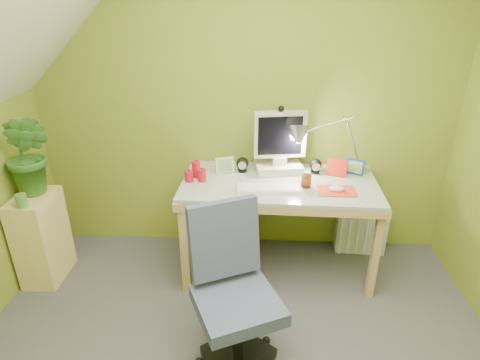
{
  "coord_description": "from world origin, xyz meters",
  "views": [
    {
      "loc": [
        0.11,
        -1.36,
        1.94
      ],
      "look_at": [
        0.0,
        1.0,
        0.85
      ],
      "focal_mm": 30.0,
      "sensor_mm": 36.0,
      "label": 1
    }
  ],
  "objects_px": {
    "desk": "(277,226)",
    "monitor": "(280,136)",
    "radiator": "(361,229)",
    "task_chair": "(238,304)",
    "desk_lamp": "(343,132)",
    "potted_plant": "(29,155)",
    "side_ledge": "(42,238)"
  },
  "relations": [
    {
      "from": "desk",
      "to": "monitor",
      "type": "distance_m",
      "value": 0.67
    },
    {
      "from": "desk",
      "to": "radiator",
      "type": "bearing_deg",
      "value": 22.94
    },
    {
      "from": "desk",
      "to": "task_chair",
      "type": "bearing_deg",
      "value": -103.1
    },
    {
      "from": "desk",
      "to": "monitor",
      "type": "height_order",
      "value": "monitor"
    },
    {
      "from": "desk_lamp",
      "to": "task_chair",
      "type": "relative_size",
      "value": 0.72
    },
    {
      "from": "desk",
      "to": "radiator",
      "type": "height_order",
      "value": "desk"
    },
    {
      "from": "desk",
      "to": "monitor",
      "type": "xyz_separation_m",
      "value": [
        0.0,
        0.18,
        0.65
      ]
    },
    {
      "from": "desk",
      "to": "radiator",
      "type": "xyz_separation_m",
      "value": [
        0.7,
        0.27,
        -0.17
      ]
    },
    {
      "from": "monitor",
      "to": "potted_plant",
      "type": "xyz_separation_m",
      "value": [
        -1.7,
        -0.32,
        -0.06
      ]
    },
    {
      "from": "monitor",
      "to": "radiator",
      "type": "relative_size",
      "value": 1.41
    },
    {
      "from": "potted_plant",
      "to": "desk_lamp",
      "type": "bearing_deg",
      "value": 8.5
    },
    {
      "from": "desk",
      "to": "side_ledge",
      "type": "xyz_separation_m",
      "value": [
        -1.72,
        -0.19,
        -0.03
      ]
    },
    {
      "from": "desk_lamp",
      "to": "side_ledge",
      "type": "height_order",
      "value": "desk_lamp"
    },
    {
      "from": "monitor",
      "to": "desk_lamp",
      "type": "bearing_deg",
      "value": -8.7
    },
    {
      "from": "desk",
      "to": "desk_lamp",
      "type": "bearing_deg",
      "value": 23.66
    },
    {
      "from": "monitor",
      "to": "task_chair",
      "type": "distance_m",
      "value": 1.27
    },
    {
      "from": "monitor",
      "to": "desk_lamp",
      "type": "height_order",
      "value": "desk_lamp"
    },
    {
      "from": "potted_plant",
      "to": "desk",
      "type": "bearing_deg",
      "value": 4.75
    },
    {
      "from": "monitor",
      "to": "desk_lamp",
      "type": "distance_m",
      "value": 0.45
    },
    {
      "from": "desk_lamp",
      "to": "task_chair",
      "type": "xyz_separation_m",
      "value": [
        -0.7,
        -1.11,
        -0.62
      ]
    },
    {
      "from": "task_chair",
      "to": "side_ledge",
      "type": "bearing_deg",
      "value": 129.06
    },
    {
      "from": "monitor",
      "to": "desk_lamp",
      "type": "relative_size",
      "value": 0.88
    },
    {
      "from": "desk_lamp",
      "to": "radiator",
      "type": "relative_size",
      "value": 1.61
    },
    {
      "from": "monitor",
      "to": "potted_plant",
      "type": "bearing_deg",
      "value": -178.0
    },
    {
      "from": "potted_plant",
      "to": "radiator",
      "type": "relative_size",
      "value": 1.47
    },
    {
      "from": "potted_plant",
      "to": "side_ledge",
      "type": "bearing_deg",
      "value": -111.5
    },
    {
      "from": "desk_lamp",
      "to": "desk",
      "type": "bearing_deg",
      "value": -167.36
    },
    {
      "from": "desk",
      "to": "desk_lamp",
      "type": "distance_m",
      "value": 0.84
    },
    {
      "from": "side_ledge",
      "to": "potted_plant",
      "type": "xyz_separation_m",
      "value": [
        0.02,
        0.05,
        0.63
      ]
    },
    {
      "from": "desk",
      "to": "side_ledge",
      "type": "bearing_deg",
      "value": -171.79
    },
    {
      "from": "monitor",
      "to": "radiator",
      "type": "bearing_deg",
      "value": -1.38
    },
    {
      "from": "potted_plant",
      "to": "radiator",
      "type": "height_order",
      "value": "potted_plant"
    }
  ]
}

